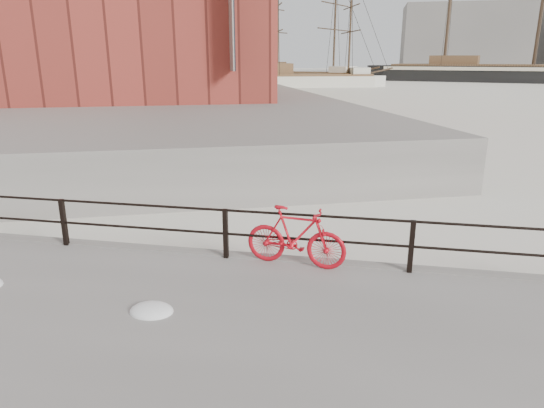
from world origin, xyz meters
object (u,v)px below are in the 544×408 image
at_px(bicycle, 296,237).
at_px(schooner_left, 313,87).
at_px(workboat_far, 170,97).
at_px(barque_black, 531,82).
at_px(schooner_mid, 300,84).
at_px(workboat_near, 58,108).

relative_size(bicycle, schooner_left, 0.08).
bearing_deg(schooner_left, workboat_far, -138.33).
height_order(bicycle, barque_black, barque_black).
bearing_deg(schooner_mid, schooner_left, -43.99).
distance_m(bicycle, schooner_left, 65.82).
bearing_deg(workboat_far, workboat_near, -131.76).
bearing_deg(bicycle, schooner_mid, 105.76).
bearing_deg(schooner_mid, barque_black, 42.02).
bearing_deg(bicycle, workboat_near, 138.23).
bearing_deg(workboat_near, workboat_far, 67.78).
relative_size(schooner_left, workboat_far, 2.31).
relative_size(bicycle, workboat_near, 0.18).
xyz_separation_m(barque_black, workboat_far, (-49.32, -42.79, 0.00)).
xyz_separation_m(barque_black, schooner_left, (-35.94, -20.51, 0.00)).
bearing_deg(barque_black, workboat_near, -119.28).
bearing_deg(schooner_left, schooner_mid, 96.80).
height_order(bicycle, workboat_far, workboat_far).
xyz_separation_m(bicycle, schooner_mid, (-9.93, 71.71, -0.93)).
bearing_deg(workboat_near, bicycle, -53.65).
bearing_deg(barque_black, schooner_mid, -145.51).
relative_size(schooner_mid, workboat_near, 2.41).
height_order(bicycle, workboat_near, workboat_near).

